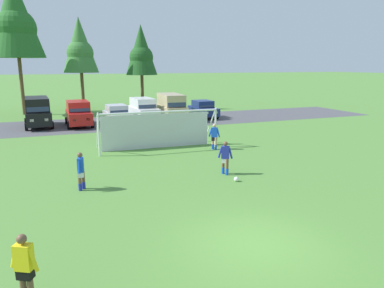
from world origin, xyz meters
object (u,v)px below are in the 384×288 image
soccer_goal (157,129)px  parked_car_slot_center_right (171,107)px  soccer_ball (236,179)px  parked_car_slot_right (203,109)px  parked_car_slot_center (143,109)px  parked_car_slot_center_left (117,114)px  player_striker_near (214,137)px  parked_car_slot_left (79,113)px  player_defender_far (225,158)px  player_midfield_center (81,171)px  referee (25,268)px  parked_car_slot_far_left (38,111)px

soccer_goal → parked_car_slot_center_right: soccer_goal is taller
soccer_ball → parked_car_slot_right: 20.41m
soccer_ball → parked_car_slot_right: size_ratio=0.05×
soccer_ball → parked_car_slot_center: size_ratio=0.05×
parked_car_slot_center_left → parked_car_slot_center: 2.79m
player_striker_near → parked_car_slot_left: bearing=120.5°
soccer_goal → parked_car_slot_center: soccer_goal is taller
player_defender_far → parked_car_slot_center_right: 17.70m
parked_car_slot_left → player_striker_near: bearing=-59.5°
player_midfield_center → parked_car_slot_left: (1.05, 17.21, 0.29)m
player_striker_near → parked_car_slot_left: size_ratio=0.35×
referee → parked_car_slot_center_left: 25.08m
parked_car_slot_left → parked_car_slot_center: size_ratio=0.99×
soccer_goal → player_striker_near: 3.64m
player_midfield_center → parked_car_slot_left: 17.24m
parked_car_slot_center → parked_car_slot_right: parked_car_slot_center is taller
referee → parked_car_slot_center: 26.68m
referee → parked_car_slot_center_right: parked_car_slot_center_right is taller
player_midfield_center → parked_car_slot_left: size_ratio=0.35×
player_striker_near → player_midfield_center: size_ratio=1.00×
player_striker_near → parked_car_slot_left: 14.42m
soccer_ball → player_midfield_center: (-6.69, 1.37, 0.71)m
player_striker_near → parked_car_slot_center_left: size_ratio=0.38×
soccer_goal → parked_car_slot_right: (8.02, 11.64, -0.42)m
soccer_goal → parked_car_slot_far_left: soccer_goal is taller
player_midfield_center → parked_car_slot_right: (13.12, 17.98, 0.05)m
parked_car_slot_center_left → parked_car_slot_right: (8.79, 0.93, 0.00)m
parked_car_slot_center_right → referee: bearing=-114.6°
player_striker_near → parked_car_slot_center_left: 12.90m
referee → parked_car_slot_center: bearing=71.0°
soccer_ball → player_defender_far: bearing=89.6°
parked_car_slot_center_right → parked_car_slot_center_left: bearing=-177.5°
parked_car_slot_far_left → player_defender_far: bearing=-63.7°
parked_car_slot_center_right → parked_car_slot_far_left: bearing=176.9°
parked_car_slot_left → parked_car_slot_right: 12.10m
soccer_ball → parked_car_slot_right: bearing=71.6°
parked_car_slot_left → parked_car_slot_center_right: 8.50m
soccer_ball → player_striker_near: bearing=74.7°
referee → player_defender_far: bearing=40.2°
referee → parked_car_slot_left: bearing=83.6°
player_striker_near → parked_car_slot_far_left: size_ratio=0.33×
player_midfield_center → parked_car_slot_center: 19.25m
parked_car_slot_far_left → parked_car_slot_right: bearing=0.2°
referee → parked_car_slot_far_left: size_ratio=0.33×
parked_car_slot_far_left → soccer_ball: bearing=-65.2°
parked_car_slot_far_left → parked_car_slot_left: size_ratio=1.06×
referee → player_striker_near: (10.08, 12.08, 0.00)m
soccer_ball → player_defender_far: 1.39m
parked_car_slot_center_left → parked_car_slot_center_right: (5.21, 0.23, 0.47)m
referee → parked_car_slot_center_right: 27.03m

